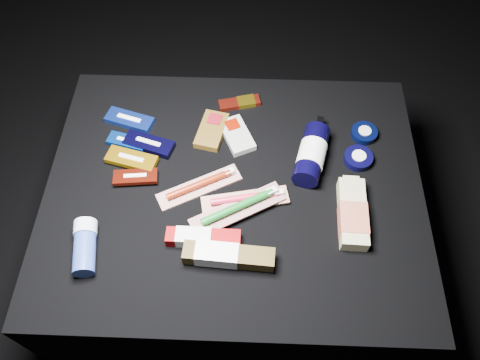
{
  "coord_description": "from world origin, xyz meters",
  "views": [
    {
      "loc": [
        0.04,
        -0.64,
        1.43
      ],
      "look_at": [
        0.01,
        0.01,
        0.42
      ],
      "focal_mm": 35.0,
      "sensor_mm": 36.0,
      "label": 1
    }
  ],
  "objects_px": {
    "deodorant_stick": "(85,246)",
    "toothpaste_carton_red": "(200,238)",
    "lotion_bottle": "(312,154)",
    "bodywash_bottle": "(353,215)"
  },
  "relations": [
    {
      "from": "lotion_bottle",
      "to": "toothpaste_carton_red",
      "type": "distance_m",
      "value": 0.37
    },
    {
      "from": "bodywash_bottle",
      "to": "deodorant_stick",
      "type": "height_order",
      "value": "deodorant_stick"
    },
    {
      "from": "lotion_bottle",
      "to": "bodywash_bottle",
      "type": "distance_m",
      "value": 0.19
    },
    {
      "from": "bodywash_bottle",
      "to": "deodorant_stick",
      "type": "relative_size",
      "value": 1.42
    },
    {
      "from": "deodorant_stick",
      "to": "toothpaste_carton_red",
      "type": "xyz_separation_m",
      "value": [
        0.27,
        0.04,
        -0.01
      ]
    },
    {
      "from": "lotion_bottle",
      "to": "deodorant_stick",
      "type": "relative_size",
      "value": 1.61
    },
    {
      "from": "lotion_bottle",
      "to": "bodywash_bottle",
      "type": "bearing_deg",
      "value": -46.53
    },
    {
      "from": "bodywash_bottle",
      "to": "toothpaste_carton_red",
      "type": "bearing_deg",
      "value": -166.75
    },
    {
      "from": "deodorant_stick",
      "to": "toothpaste_carton_red",
      "type": "distance_m",
      "value": 0.27
    },
    {
      "from": "lotion_bottle",
      "to": "bodywash_bottle",
      "type": "relative_size",
      "value": 1.14
    }
  ]
}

